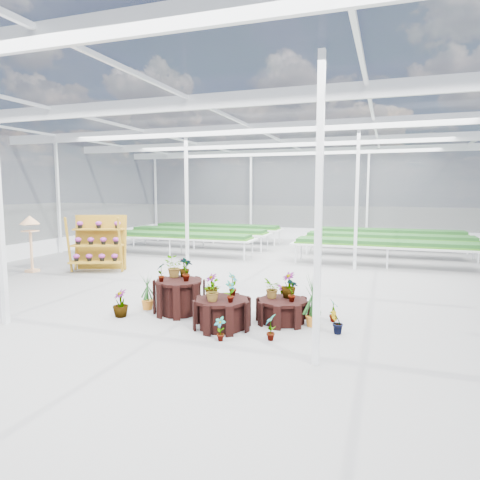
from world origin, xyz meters
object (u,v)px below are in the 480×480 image
(plinth_low, at_px, (283,311))
(shelf_rack, at_px, (98,244))
(bird_table, at_px, (31,244))
(plinth_mid, at_px, (222,313))
(plinth_tall, at_px, (179,297))

(plinth_low, bearing_deg, shelf_rack, 154.27)
(shelf_rack, height_order, bird_table, bird_table)
(plinth_mid, bearing_deg, bird_table, 157.56)
(plinth_tall, relative_size, shelf_rack, 0.59)
(plinth_tall, xyz_separation_m, plinth_mid, (1.20, -0.60, -0.08))
(plinth_mid, bearing_deg, plinth_low, 34.99)
(plinth_tall, height_order, plinth_mid, plinth_tall)
(shelf_rack, relative_size, bird_table, 0.99)
(plinth_tall, bearing_deg, plinth_mid, -26.57)
(bird_table, bearing_deg, shelf_rack, 11.44)
(plinth_tall, height_order, plinth_low, plinth_tall)
(plinth_low, xyz_separation_m, shelf_rack, (-6.79, 3.27, 0.66))
(plinth_tall, relative_size, bird_table, 0.58)
(bird_table, bearing_deg, plinth_tall, -33.13)
(plinth_tall, xyz_separation_m, shelf_rack, (-4.59, 3.37, 0.53))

